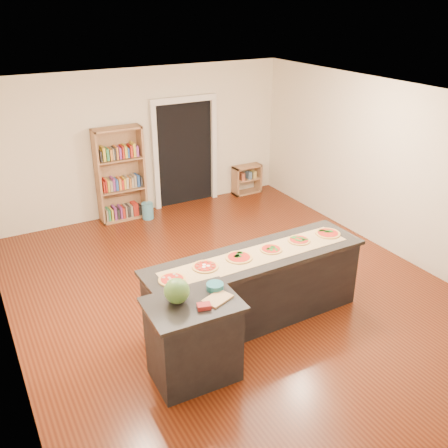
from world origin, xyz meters
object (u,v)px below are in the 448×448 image
side_counter (194,340)px  low_shelf (247,179)px  kitchen_island (255,288)px  waste_bin (148,211)px  bookshelf (120,175)px  watermelon (177,291)px

side_counter → low_shelf: size_ratio=1.60×
kitchen_island → waste_bin: (-0.05, 3.85, -0.33)m
kitchen_island → side_counter: 1.33m
bookshelf → watermelon: size_ratio=6.48×
bookshelf → watermelon: 4.68m
kitchen_island → bookshelf: bearing=95.1°
low_shelf → watermelon: (-3.70, -4.62, 0.82)m
bookshelf → watermelon: bookshelf is taller
kitchen_island → waste_bin: kitchen_island is taller
watermelon → bookshelf: bearing=79.2°
side_counter → low_shelf: bearing=54.6°
bookshelf → side_counter: bearing=-98.9°
side_counter → waste_bin: size_ratio=3.11×
bookshelf → waste_bin: 0.87m
low_shelf → waste_bin: low_shelf is taller
side_counter → bookshelf: size_ratio=0.56×
low_shelf → waste_bin: bearing=-173.9°
kitchen_island → bookshelf: (-0.45, 4.08, 0.41)m
waste_bin → bookshelf: bearing=150.0°
kitchen_island → watermelon: size_ratio=10.71×
low_shelf → side_counter: bearing=-127.1°
kitchen_island → bookshelf: bookshelf is taller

